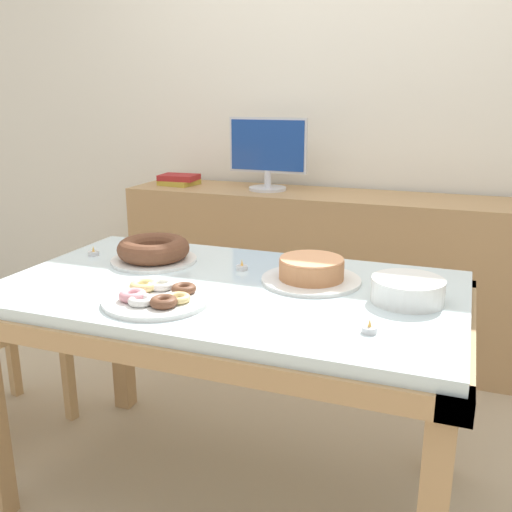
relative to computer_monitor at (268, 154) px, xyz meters
The scene contains 14 objects.
ground_plane 1.68m from the computer_monitor, 75.87° to the right, with size 12.00×12.00×0.00m, color tan.
wall_back 0.51m from the computer_monitor, 43.09° to the left, with size 8.00×0.10×2.60m, color silver.
dining_table 1.37m from the computer_monitor, 75.87° to the right, with size 1.47×0.86×0.77m.
sideboard 0.70m from the computer_monitor, ahead, with size 2.13×0.44×0.86m.
computer_monitor is the anchor object (origin of this frame).
book_stack 0.55m from the computer_monitor, behind, with size 0.21×0.20×0.06m.
cake_chocolate_round 1.31m from the computer_monitor, 64.39° to the right, with size 0.32×0.32×0.08m.
cake_golden_bundt 1.16m from the computer_monitor, 91.68° to the right, with size 0.31×0.31×0.08m.
pastry_platter 1.53m from the computer_monitor, 82.95° to the right, with size 0.31×0.31×0.04m.
plate_stack 1.53m from the computer_monitor, 55.08° to the right, with size 0.21×0.21×0.07m.
tealight_centre 1.19m from the computer_monitor, 74.96° to the right, with size 0.04×0.04×0.04m.
tealight_near_front 1.39m from the computer_monitor, 49.42° to the right, with size 0.04×0.04×0.04m.
tealight_left_edge 1.21m from the computer_monitor, 103.92° to the right, with size 0.04×0.04×0.04m.
tealight_near_cakes 1.72m from the computer_monitor, 61.93° to the right, with size 0.04×0.04×0.04m.
Camera 1 is at (0.68, -1.57, 1.35)m, focal length 40.00 mm.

